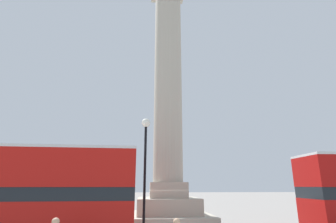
{
  "coord_description": "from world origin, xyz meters",
  "views": [
    {
      "loc": [
        -1.49,
        -18.26,
        2.76
      ],
      "look_at": [
        0.0,
        0.0,
        7.96
      ],
      "focal_mm": 28.0,
      "sensor_mm": 36.0,
      "label": 1
    }
  ],
  "objects": [
    {
      "name": "street_lamp",
      "position": [
        -1.56,
        -3.63,
        4.02
      ],
      "size": [
        0.49,
        0.49,
        6.47
      ],
      "color": "black",
      "rests_on": "ground_plane"
    },
    {
      "name": "monument_column",
      "position": [
        0.0,
        0.0,
        7.28
      ],
      "size": [
        5.53,
        5.53,
        20.55
      ],
      "color": "#ADA593",
      "rests_on": "ground_plane"
    },
    {
      "name": "bus_a",
      "position": [
        -7.54,
        -5.93,
        2.44
      ],
      "size": [
        11.22,
        3.09,
        4.43
      ],
      "rotation": [
        0.0,
        0.0,
        0.04
      ],
      "color": "#B7140F",
      "rests_on": "ground_plane"
    },
    {
      "name": "equestrian_statue",
      "position": [
        -8.1,
        3.1,
        1.51
      ],
      "size": [
        4.58,
        4.0,
        5.72
      ],
      "rotation": [
        0.0,
        0.0,
        0.4
      ],
      "color": "#ADA593",
      "rests_on": "ground_plane"
    }
  ]
}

